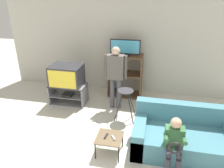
{
  "coord_description": "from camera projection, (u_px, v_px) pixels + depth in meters",
  "views": [
    {
      "loc": [
        1.01,
        -2.08,
        2.77
      ],
      "look_at": [
        0.15,
        2.01,
        0.9
      ],
      "focal_mm": 35.0,
      "sensor_mm": 36.0,
      "label": 1
    }
  ],
  "objects": [
    {
      "name": "television_flat",
      "position": [
        125.0,
        48.0,
        5.57
      ],
      "size": [
        0.78,
        0.2,
        0.42
      ],
      "color": "black",
      "rests_on": "media_shelf"
    },
    {
      "name": "person_standing_adult",
      "position": [
        116.0,
        72.0,
        5.09
      ],
      "size": [
        0.53,
        0.2,
        1.55
      ],
      "color": "#4C4C56",
      "rests_on": "ground_plane"
    },
    {
      "name": "person_seated_child",
      "position": [
        174.0,
        142.0,
        3.39
      ],
      "size": [
        0.33,
        0.43,
        0.95
      ],
      "color": "#2D2D38",
      "rests_on": "ground_plane"
    },
    {
      "name": "wall_back",
      "position": [
        120.0,
        46.0,
        5.93
      ],
      "size": [
        6.4,
        0.06,
        2.6
      ],
      "color": "beige",
      "rests_on": "ground_plane"
    },
    {
      "name": "media_shelf",
      "position": [
        125.0,
        75.0,
        5.89
      ],
      "size": [
        0.9,
        0.52,
        1.14
      ],
      "color": "brown",
      "rests_on": "ground_plane"
    },
    {
      "name": "tv_stand",
      "position": [
        69.0,
        94.0,
        5.62
      ],
      "size": [
        0.91,
        0.5,
        0.5
      ],
      "color": "slate",
      "rests_on": "ground_plane"
    },
    {
      "name": "remote_control_white",
      "position": [
        113.0,
        138.0,
        3.81
      ],
      "size": [
        0.11,
        0.14,
        0.02
      ],
      "primitive_type": "cube",
      "rotation": [
        0.0,
        0.0,
        0.59
      ],
      "color": "gray",
      "rests_on": "snack_table"
    },
    {
      "name": "couch",
      "position": [
        183.0,
        137.0,
        3.96
      ],
      "size": [
        1.8,
        0.96,
        0.8
      ],
      "color": "teal",
      "rests_on": "ground_plane"
    },
    {
      "name": "remote_control_black",
      "position": [
        106.0,
        136.0,
        3.86
      ],
      "size": [
        0.06,
        0.15,
        0.02
      ],
      "primitive_type": "cube",
      "rotation": [
        0.0,
        0.0,
        -0.14
      ],
      "color": "#232328",
      "rests_on": "snack_table"
    },
    {
      "name": "folding_stool",
      "position": [
        125.0,
        96.0,
        4.78
      ],
      "size": [
        0.46,
        0.39,
        0.72
      ],
      "color": "black",
      "rests_on": "ground_plane"
    },
    {
      "name": "television_main",
      "position": [
        67.0,
        75.0,
        5.4
      ],
      "size": [
        0.77,
        0.58,
        0.51
      ],
      "color": "#2D2D33",
      "rests_on": "tv_stand"
    },
    {
      "name": "snack_table",
      "position": [
        109.0,
        139.0,
        3.86
      ],
      "size": [
        0.46,
        0.46,
        0.34
      ],
      "color": "brown",
      "rests_on": "ground_plane"
    }
  ]
}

